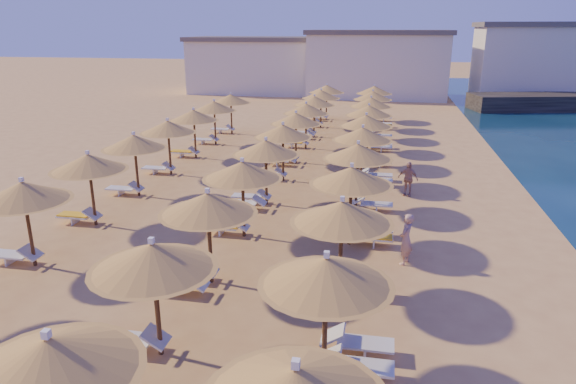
% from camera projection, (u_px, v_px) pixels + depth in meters
% --- Properties ---
extents(ground, '(220.00, 220.00, 0.00)m').
position_uv_depth(ground, '(284.00, 266.00, 17.06)').
color(ground, tan).
rests_on(ground, ground).
extents(hotel_blocks, '(48.07, 10.42, 8.10)m').
position_uv_depth(hotel_blocks, '(399.00, 63.00, 57.42)').
color(hotel_blocks, beige).
rests_on(hotel_blocks, ground).
extents(parasol_row_east, '(2.99, 44.52, 3.06)m').
position_uv_depth(parasol_row_east, '(360.00, 143.00, 23.35)').
color(parasol_row_east, brown).
rests_on(parasol_row_east, ground).
extents(parasol_row_west, '(2.99, 44.52, 3.06)m').
position_uv_depth(parasol_row_west, '(275.00, 140.00, 24.07)').
color(parasol_row_west, brown).
rests_on(parasol_row_west, ground).
extents(parasol_row_inland, '(2.99, 29.42, 3.06)m').
position_uv_depth(parasol_row_inland, '(152.00, 135.00, 25.17)').
color(parasol_row_inland, brown).
rests_on(parasol_row_inland, ground).
extents(loungers, '(13.32, 42.14, 0.66)m').
position_uv_depth(loungers, '(282.00, 186.00, 24.45)').
color(loungers, white).
rests_on(loungers, ground).
extents(beachgoer_a, '(0.64, 0.76, 1.78)m').
position_uv_depth(beachgoer_a, '(406.00, 239.00, 16.99)').
color(beachgoer_a, tan).
rests_on(beachgoer_a, ground).
extents(beachgoer_c, '(1.04, 0.73, 1.64)m').
position_uv_depth(beachgoer_c, '(408.00, 179.00, 24.03)').
color(beachgoer_c, tan).
rests_on(beachgoer_c, ground).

